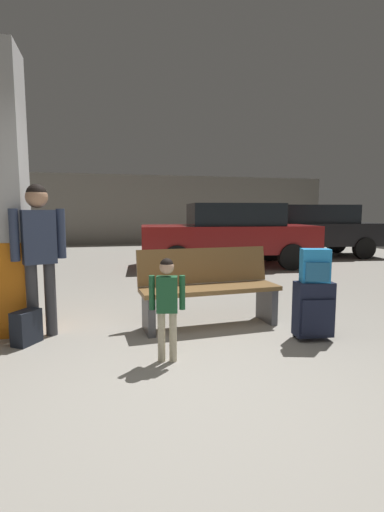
{
  "coord_description": "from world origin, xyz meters",
  "views": [
    {
      "loc": [
        -0.66,
        -2.49,
        1.32
      ],
      "look_at": [
        0.26,
        1.3,
        0.85
      ],
      "focal_mm": 26.02,
      "sensor_mm": 36.0,
      "label": 1
    }
  ],
  "objects": [
    {
      "name": "ground_plane",
      "position": [
        0.0,
        4.0,
        -0.05
      ],
      "size": [
        18.0,
        18.0,
        0.1
      ],
      "primitive_type": "cube",
      "color": "gray"
    },
    {
      "name": "garage_back_wall",
      "position": [
        0.0,
        12.86,
        1.4
      ],
      "size": [
        18.0,
        0.12,
        2.8
      ],
      "primitive_type": "cube",
      "color": "gray",
      "rests_on": "ground_plane"
    },
    {
      "name": "bench",
      "position": [
        0.52,
        1.57,
        0.44
      ],
      "size": [
        1.63,
        0.63,
        0.89
      ],
      "color": "brown",
      "rests_on": "ground_plane"
    },
    {
      "name": "suitcase",
      "position": [
        1.43,
        0.82,
        0.32
      ],
      "size": [
        0.4,
        0.27,
        0.6
      ],
      "color": "#191E33",
      "rests_on": "ground_plane"
    },
    {
      "name": "backpack_bright",
      "position": [
        1.43,
        0.82,
        0.77
      ],
      "size": [
        0.31,
        0.25,
        0.34
      ],
      "color": "#268CD8",
      "rests_on": "suitcase"
    },
    {
      "name": "child",
      "position": [
        -0.13,
        0.63,
        0.57
      ],
      "size": [
        0.31,
        0.21,
        0.92
      ],
      "color": "beige",
      "rests_on": "ground_plane"
    },
    {
      "name": "adult",
      "position": [
        -1.3,
        1.59,
        0.99
      ],
      "size": [
        0.52,
        0.29,
        1.6
      ],
      "color": "#38383D",
      "rests_on": "ground_plane"
    },
    {
      "name": "backpack_dark_floor",
      "position": [
        -1.43,
        1.39,
        0.17
      ],
      "size": [
        0.3,
        0.32,
        0.34
      ],
      "color": "#1E232D",
      "rests_on": "ground_plane"
    },
    {
      "name": "parked_car_near",
      "position": [
        2.31,
        5.99,
        0.81
      ],
      "size": [
        4.25,
        2.12,
        1.51
      ],
      "color": "maroon",
      "rests_on": "ground_plane"
    },
    {
      "name": "parked_car_side",
      "position": [
        5.29,
        7.35,
        0.81
      ],
      "size": [
        4.29,
        2.24,
        1.51
      ],
      "color": "black",
      "rests_on": "ground_plane"
    }
  ]
}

